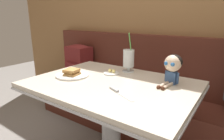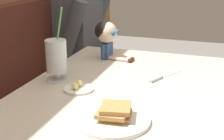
{
  "view_description": "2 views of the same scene",
  "coord_description": "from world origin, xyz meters",
  "px_view_note": "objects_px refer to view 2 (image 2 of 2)",
  "views": [
    {
      "loc": [
        0.71,
        -0.83,
        1.17
      ],
      "look_at": [
        0.01,
        0.17,
        0.83
      ],
      "focal_mm": 30.57,
      "sensor_mm": 36.0,
      "label": 1
    },
    {
      "loc": [
        -1.21,
        -0.18,
        1.24
      ],
      "look_at": [
        0.05,
        0.25,
        0.78
      ],
      "focal_mm": 51.83,
      "sensor_mm": 36.0,
      "label": 2
    }
  ],
  "objects_px": {
    "butter_saucer": "(78,88)",
    "seated_doll": "(107,34)",
    "toast_plate": "(113,117)",
    "butter_knife": "(160,77)",
    "milkshake_glass": "(56,58)",
    "diner_patron": "(84,32)"
  },
  "relations": [
    {
      "from": "diner_patron",
      "to": "butter_knife",
      "type": "bearing_deg",
      "value": -137.71
    },
    {
      "from": "milkshake_glass",
      "to": "seated_doll",
      "type": "height_order",
      "value": "milkshake_glass"
    },
    {
      "from": "butter_saucer",
      "to": "diner_patron",
      "type": "xyz_separation_m",
      "value": [
        1.02,
        0.42,
        -0.01
      ]
    },
    {
      "from": "toast_plate",
      "to": "diner_patron",
      "type": "xyz_separation_m",
      "value": [
        1.23,
        0.64,
        -0.01
      ]
    },
    {
      "from": "milkshake_glass",
      "to": "butter_saucer",
      "type": "xyz_separation_m",
      "value": [
        -0.08,
        -0.13,
        -0.09
      ]
    },
    {
      "from": "toast_plate",
      "to": "seated_doll",
      "type": "relative_size",
      "value": 1.11
    },
    {
      "from": "milkshake_glass",
      "to": "butter_saucer",
      "type": "relative_size",
      "value": 2.62
    },
    {
      "from": "seated_doll",
      "to": "diner_patron",
      "type": "height_order",
      "value": "diner_patron"
    },
    {
      "from": "diner_patron",
      "to": "toast_plate",
      "type": "bearing_deg",
      "value": -152.59
    },
    {
      "from": "butter_knife",
      "to": "diner_patron",
      "type": "distance_m",
      "value": 1.05
    },
    {
      "from": "butter_saucer",
      "to": "diner_patron",
      "type": "bearing_deg",
      "value": 22.35
    },
    {
      "from": "seated_doll",
      "to": "diner_patron",
      "type": "relative_size",
      "value": 0.28
    },
    {
      "from": "butter_knife",
      "to": "diner_patron",
      "type": "height_order",
      "value": "diner_patron"
    },
    {
      "from": "milkshake_glass",
      "to": "butter_knife",
      "type": "relative_size",
      "value": 1.42
    },
    {
      "from": "toast_plate",
      "to": "milkshake_glass",
      "type": "bearing_deg",
      "value": 51.02
    },
    {
      "from": "milkshake_glass",
      "to": "seated_doll",
      "type": "xyz_separation_m",
      "value": [
        0.38,
        -0.09,
        0.03
      ]
    },
    {
      "from": "toast_plate",
      "to": "seated_doll",
      "type": "height_order",
      "value": "seated_doll"
    },
    {
      "from": "butter_saucer",
      "to": "seated_doll",
      "type": "bearing_deg",
      "value": 5.05
    },
    {
      "from": "butter_saucer",
      "to": "seated_doll",
      "type": "xyz_separation_m",
      "value": [
        0.46,
        0.04,
        0.12
      ]
    },
    {
      "from": "toast_plate",
      "to": "diner_patron",
      "type": "height_order",
      "value": "diner_patron"
    },
    {
      "from": "toast_plate",
      "to": "seated_doll",
      "type": "distance_m",
      "value": 0.72
    },
    {
      "from": "toast_plate",
      "to": "butter_knife",
      "type": "height_order",
      "value": "toast_plate"
    }
  ]
}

